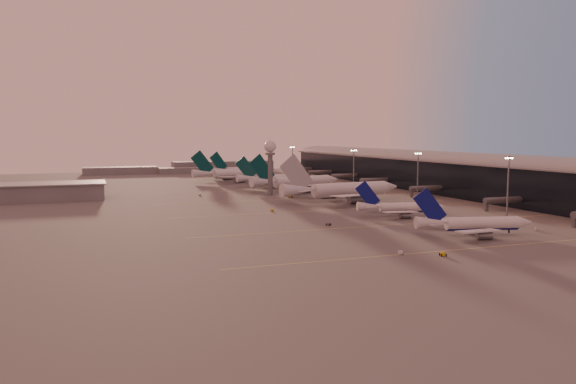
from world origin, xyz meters
name	(u,v)px	position (x,y,z in m)	size (l,w,h in m)	color
ground	(369,232)	(0.00, 0.00, 0.00)	(700.00, 700.00, 0.00)	#524F4F
taxiway_markings	(368,208)	(30.00, 56.00, 0.01)	(180.00, 185.25, 0.02)	#EEE254
terminal	(442,173)	(107.88, 110.09, 10.52)	(57.00, 362.00, 23.04)	black
hangar	(19,192)	(-120.00, 140.00, 4.32)	(82.00, 27.00, 8.50)	slate
radar_tower	(270,157)	(5.00, 120.00, 20.95)	(6.40, 6.40, 31.10)	#5A5C61
mast_a	(508,186)	(58.00, 0.00, 13.74)	(3.60, 0.56, 25.00)	#5A5C61
mast_b	(418,176)	(55.00, 55.00, 13.74)	(3.60, 0.56, 25.00)	#5A5C61
mast_c	(354,169)	(50.00, 110.00, 13.74)	(3.60, 0.56, 25.00)	#5A5C61
mast_d	(292,162)	(48.00, 200.00, 13.74)	(3.60, 0.56, 25.00)	#5A5C61
distant_horizon	(194,168)	(2.62, 325.14, 3.89)	(165.00, 37.50, 9.00)	slate
narrowbody_near	(474,226)	(29.04, -17.66, 3.21)	(39.93, 31.49, 15.86)	silver
narrowbody_mid	(401,209)	(30.08, 28.60, 2.92)	(36.10, 28.42, 14.43)	silver
widebody_white	(343,193)	(30.74, 83.76, 4.14)	(67.80, 54.04, 23.88)	silver
greentail_a	(297,184)	(28.02, 140.02, 3.92)	(60.43, 48.34, 22.19)	silver
greentail_b	(276,180)	(27.37, 175.07, 3.44)	(53.58, 43.23, 19.45)	silver
greentail_c	(234,176)	(10.69, 217.69, 3.93)	(61.20, 49.19, 22.25)	silver
greentail_d	(242,172)	(28.02, 257.89, 3.56)	(54.32, 43.30, 20.17)	silver
gsv_truck_a	(402,251)	(-8.82, -35.23, 1.11)	(5.51, 2.29, 2.18)	silver
gsv_tug_near	(443,254)	(0.45, -40.87, 0.54)	(3.00, 4.06, 1.04)	gold
gsv_catering_a	(536,225)	(54.95, -17.59, 1.94)	(5.04, 2.92, 3.89)	silver
gsv_tug_mid	(329,224)	(-7.18, 16.98, 0.49)	(3.72, 3.85, 0.96)	slate
gsv_truck_b	(410,206)	(45.93, 46.34, 1.25)	(6.08, 2.35, 2.45)	silver
gsv_truck_c	(272,209)	(-14.13, 59.73, 1.06)	(5.29, 4.45, 2.08)	gold
gsv_catering_b	(407,199)	(56.49, 66.16, 1.87)	(4.68, 2.39, 3.75)	silver
gsv_tug_far	(290,196)	(11.58, 106.45, 0.58)	(4.00, 4.57, 1.12)	gold
gsv_truck_d	(199,193)	(-31.07, 132.81, 1.13)	(3.73, 5.85, 2.22)	silver
gsv_tug_hangar	(320,186)	(50.95, 158.48, 0.44)	(3.23, 2.23, 0.86)	gold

